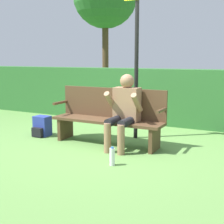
% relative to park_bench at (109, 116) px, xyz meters
% --- Properties ---
extents(ground_plane, '(40.00, 40.00, 0.00)m').
position_rel_park_bench_xyz_m(ground_plane, '(0.00, -0.07, -0.46)').
color(ground_plane, '#5B8942').
extents(hedge_back, '(12.00, 0.48, 1.19)m').
position_rel_park_bench_xyz_m(hedge_back, '(0.00, 1.94, 0.13)').
color(hedge_back, '#2D662D').
rests_on(hedge_back, ground).
extents(park_bench, '(1.91, 0.44, 0.93)m').
position_rel_park_bench_xyz_m(park_bench, '(0.00, 0.00, 0.00)').
color(park_bench, '#513823').
rests_on(park_bench, ground).
extents(person_seated, '(0.54, 0.62, 1.17)m').
position_rel_park_bench_xyz_m(person_seated, '(0.34, -0.13, 0.18)').
color(person_seated, '#997051').
rests_on(person_seated, ground).
extents(backpack, '(0.28, 0.29, 0.37)m').
position_rel_park_bench_xyz_m(backpack, '(-1.33, -0.12, -0.29)').
color(backpack, '#283893').
rests_on(backpack, ground).
extents(water_bottle, '(0.07, 0.07, 0.26)m').
position_rel_park_bench_xyz_m(water_bottle, '(0.56, -0.96, -0.34)').
color(water_bottle, white).
rests_on(water_bottle, ground).
extents(signpost, '(0.44, 0.09, 2.67)m').
position_rel_park_bench_xyz_m(signpost, '(0.26, 0.53, 1.06)').
color(signpost, black).
rests_on(signpost, ground).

